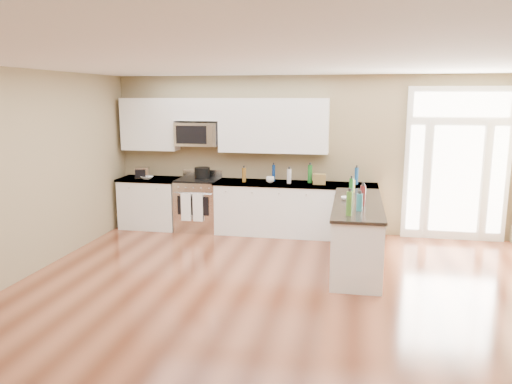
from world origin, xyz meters
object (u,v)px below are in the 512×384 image
peninsula_cabinet (357,236)px  stockpot (202,173)px  toaster_oven (143,173)px  kitchen_range (198,204)px

peninsula_cabinet → stockpot: (-2.80, 1.54, 0.62)m
toaster_oven → peninsula_cabinet: bearing=-32.9°
peninsula_cabinet → toaster_oven: (-3.91, 1.40, 0.61)m
peninsula_cabinet → stockpot: bearing=151.2°
kitchen_range → stockpot: bearing=58.1°
stockpot → toaster_oven: stockpot is taller
peninsula_cabinet → stockpot: stockpot is taller
kitchen_range → stockpot: size_ratio=3.82×
stockpot → toaster_oven: bearing=-172.9°
kitchen_range → toaster_oven: (-1.05, -0.05, 0.56)m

